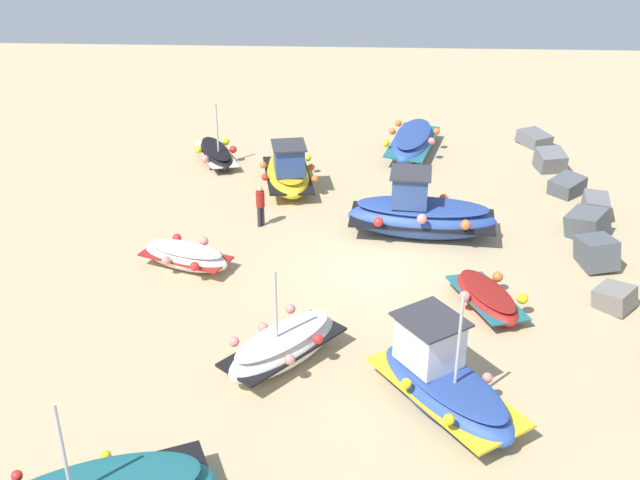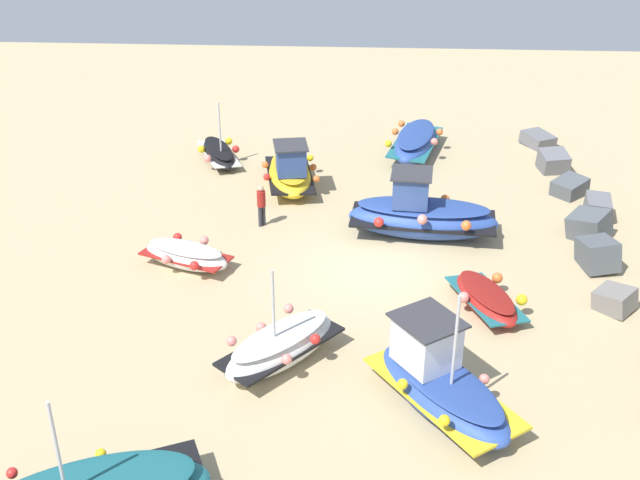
# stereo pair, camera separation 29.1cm
# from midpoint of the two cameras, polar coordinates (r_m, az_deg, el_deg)

# --- Properties ---
(ground_plane) EXTENTS (58.95, 58.95, 0.00)m
(ground_plane) POSITION_cam_midpoint_polar(r_m,az_deg,el_deg) (27.16, 3.38, -2.04)
(ground_plane) COLOR tan
(fishing_boat_0) EXTENTS (2.33, 3.40, 0.88)m
(fishing_boat_0) POSITION_cam_midpoint_polar(r_m,az_deg,el_deg) (27.40, -9.83, -1.14)
(fishing_boat_0) COLOR white
(fishing_boat_0) RESTS_ON ground_plane
(fishing_boat_1) EXTENTS (3.73, 2.51, 2.88)m
(fishing_boat_1) POSITION_cam_midpoint_polar(r_m,az_deg,el_deg) (35.87, -7.64, 6.12)
(fishing_boat_1) COLOR black
(fishing_boat_1) RESTS_ON ground_plane
(fishing_boat_2) EXTENTS (2.70, 5.55, 2.49)m
(fishing_boat_2) POSITION_cam_midpoint_polar(r_m,az_deg,el_deg) (29.10, 6.90, 1.80)
(fishing_boat_2) COLOR #2D4C9E
(fishing_boat_2) RESTS_ON ground_plane
(fishing_boat_4) EXTENTS (4.98, 2.81, 1.15)m
(fishing_boat_4) POSITION_cam_midpoint_polar(r_m,az_deg,el_deg) (36.61, 6.38, 6.98)
(fishing_boat_4) COLOR #2D4C9E
(fishing_boat_4) RESTS_ON ground_plane
(fishing_boat_5) EXTENTS (3.83, 3.58, 3.08)m
(fishing_boat_5) POSITION_cam_midpoint_polar(r_m,az_deg,el_deg) (22.40, -3.01, -7.56)
(fishing_boat_5) COLOR white
(fishing_boat_5) RESTS_ON ground_plane
(fishing_boat_6) EXTENTS (4.81, 4.16, 3.58)m
(fishing_boat_6) POSITION_cam_midpoint_polar(r_m,az_deg,el_deg) (21.01, 8.36, -9.88)
(fishing_boat_6) COLOR #2D4C9E
(fishing_boat_6) RESTS_ON ground_plane
(fishing_boat_7) EXTENTS (4.36, 2.54, 2.15)m
(fishing_boat_7) POSITION_cam_midpoint_polar(r_m,az_deg,el_deg) (32.83, -2.54, 4.85)
(fishing_boat_7) COLOR gold
(fishing_boat_7) RESTS_ON ground_plane
(fishing_boat_8) EXTENTS (3.41, 2.41, 0.81)m
(fishing_boat_8) POSITION_cam_midpoint_polar(r_m,az_deg,el_deg) (25.35, 11.49, -4.02)
(fishing_boat_8) COLOR maroon
(fishing_boat_8) RESTS_ON ground_plane
(person_walking) EXTENTS (0.32, 0.32, 1.63)m
(person_walking) POSITION_cam_midpoint_polar(r_m,az_deg,el_deg) (29.62, -4.55, 2.63)
(person_walking) COLOR #2D2D38
(person_walking) RESTS_ON ground_plane
(breakwater_rocks) EXTENTS (24.71, 2.37, 1.36)m
(breakwater_rocks) POSITION_cam_midpoint_polar(r_m,az_deg,el_deg) (29.16, 19.16, -0.51)
(breakwater_rocks) COLOR slate
(breakwater_rocks) RESTS_ON ground_plane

